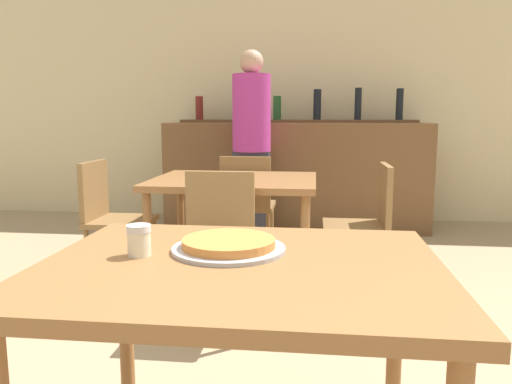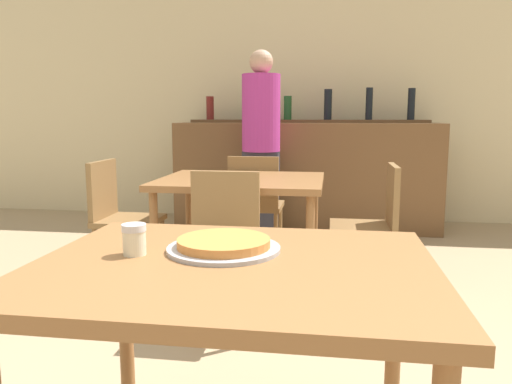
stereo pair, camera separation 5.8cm
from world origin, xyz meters
The scene contains 12 objects.
wall_back centered at (0.00, 4.28, 1.40)m, with size 8.00×0.05×2.80m.
dining_table_near centered at (0.00, 0.00, 0.67)m, with size 1.05×0.82×0.75m.
dining_table_far centered at (-0.32, 1.90, 0.65)m, with size 1.04×0.86×0.73m.
bar_counter centered at (0.00, 3.77, 0.53)m, with size 2.60×0.56×1.06m.
bar_back_shelf centered at (-0.01, 3.91, 1.13)m, with size 2.39×0.24×0.35m.
chair_far_side_front centered at (-0.32, 1.30, 0.48)m, with size 0.40×0.40×0.83m.
chair_far_side_back centered at (-0.32, 2.50, 0.48)m, with size 0.40×0.40×0.83m.
chair_far_side_left centered at (-1.17, 1.90, 0.48)m, with size 0.40×0.40×0.83m.
chair_far_side_right centered at (0.52, 1.90, 0.48)m, with size 0.40×0.40×0.83m.
pizza_tray centered at (-0.05, 0.10, 0.77)m, with size 0.32×0.32×0.04m.
cheese_shaker centered at (-0.28, 0.02, 0.79)m, with size 0.07×0.07×0.09m.
person_standing centered at (-0.38, 3.19, 0.92)m, with size 0.34×0.34×1.70m.
Camera 2 is at (0.25, -1.24, 1.13)m, focal length 35.00 mm.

